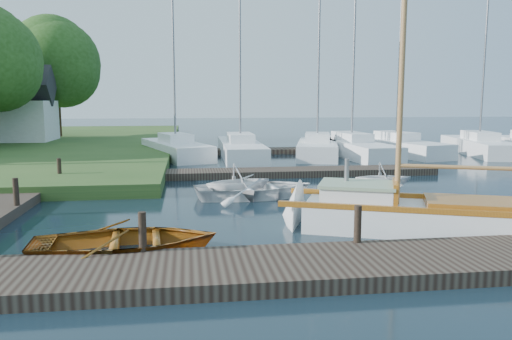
{
  "coord_description": "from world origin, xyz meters",
  "views": [
    {
      "loc": [
        -2.07,
        -14.97,
        3.31
      ],
      "look_at": [
        0.0,
        0.0,
        1.2
      ],
      "focal_mm": 35.0,
      "sensor_mm": 36.0,
      "label": 1
    }
  ],
  "objects": [
    {
      "name": "ground",
      "position": [
        0.0,
        0.0,
        0.0
      ],
      "size": [
        160.0,
        160.0,
        0.0
      ],
      "primitive_type": "plane",
      "color": "black",
      "rests_on": "ground"
    },
    {
      "name": "near_dock",
      "position": [
        0.0,
        -6.0,
        0.15
      ],
      "size": [
        18.0,
        2.2,
        0.3
      ],
      "primitive_type": "cube",
      "color": "black",
      "rests_on": "ground"
    },
    {
      "name": "left_dock",
      "position": [
        -8.0,
        2.0,
        0.15
      ],
      "size": [
        2.2,
        18.0,
        0.3
      ],
      "primitive_type": "cube",
      "color": "black",
      "rests_on": "ground"
    },
    {
      "name": "far_dock",
      "position": [
        2.0,
        6.5,
        0.15
      ],
      "size": [
        14.0,
        1.6,
        0.3
      ],
      "primitive_type": "cube",
      "color": "black",
      "rests_on": "ground"
    },
    {
      "name": "pontoon",
      "position": [
        10.0,
        16.0,
        0.15
      ],
      "size": [
        30.0,
        1.6,
        0.3
      ],
      "primitive_type": "cube",
      "color": "black",
      "rests_on": "ground"
    },
    {
      "name": "mooring_post_1",
      "position": [
        -3.0,
        -5.0,
        0.7
      ],
      "size": [
        0.16,
        0.16,
        0.8
      ],
      "primitive_type": "cylinder",
      "color": "black",
      "rests_on": "near_dock"
    },
    {
      "name": "mooring_post_2",
      "position": [
        1.5,
        -5.0,
        0.7
      ],
      "size": [
        0.16,
        0.16,
        0.8
      ],
      "primitive_type": "cylinder",
      "color": "black",
      "rests_on": "near_dock"
    },
    {
      "name": "mooring_post_4",
      "position": [
        -7.0,
        0.0,
        0.7
      ],
      "size": [
        0.16,
        0.16,
        0.8
      ],
      "primitive_type": "cylinder",
      "color": "black",
      "rests_on": "left_dock"
    },
    {
      "name": "mooring_post_5",
      "position": [
        -7.0,
        5.0,
        0.7
      ],
      "size": [
        0.16,
        0.16,
        0.8
      ],
      "primitive_type": "cylinder",
      "color": "black",
      "rests_on": "left_dock"
    },
    {
      "name": "sailboat",
      "position": [
        3.56,
        -3.2,
        0.34
      ],
      "size": [
        7.36,
        4.49,
        9.83
      ],
      "rotation": [
        0.0,
        0.0,
        -0.38
      ],
      "color": "white",
      "rests_on": "ground"
    },
    {
      "name": "dinghy",
      "position": [
        -3.42,
        -4.28,
        0.41
      ],
      "size": [
        4.15,
        3.11,
        0.82
      ],
      "primitive_type": "imported",
      "rotation": [
        0.0,
        0.0,
        1.65
      ],
      "color": "brown",
      "rests_on": "ground"
    },
    {
      "name": "tender_b",
      "position": [
        -0.34,
        1.98,
        0.63
      ],
      "size": [
        2.93,
        2.73,
        1.26
      ],
      "primitive_type": "imported",
      "rotation": [
        0.0,
        0.0,
        1.91
      ],
      "color": "white",
      "rests_on": "ground"
    },
    {
      "name": "tender_c",
      "position": [
        0.19,
        1.73,
        0.42
      ],
      "size": [
        4.36,
        3.33,
        0.84
      ],
      "primitive_type": "imported",
      "rotation": [
        0.0,
        0.0,
        1.68
      ],
      "color": "white",
      "rests_on": "ground"
    },
    {
      "name": "tender_d",
      "position": [
        5.18,
        2.63,
        0.56
      ],
      "size": [
        2.2,
        1.92,
        1.12
      ],
      "primitive_type": "imported",
      "rotation": [
        0.0,
        0.0,
        1.53
      ],
      "color": "white",
      "rests_on": "ground"
    },
    {
      "name": "marina_boat_0",
      "position": [
        -2.75,
        14.47,
        0.57
      ],
      "size": [
        4.48,
        7.97,
        10.63
      ],
      "rotation": [
        0.0,
        0.0,
        1.89
      ],
      "color": "white",
      "rests_on": "ground"
    },
    {
      "name": "marina_boat_1",
      "position": [
        1.03,
        14.14,
        0.56
      ],
      "size": [
        2.33,
        9.38,
        10.46
      ],
      "rotation": [
        0.0,
        0.0,
        1.56
      ],
      "color": "white",
      "rests_on": "ground"
    },
    {
      "name": "marina_boat_2",
      "position": [
        5.58,
        13.76,
        0.58
      ],
      "size": [
        4.03,
        7.68,
        11.18
      ],
      "rotation": [
        0.0,
        0.0,
        1.31
      ],
      "color": "white",
      "rests_on": "ground"
    },
    {
      "name": "marina_boat_3",
      "position": [
        7.76,
        13.94,
        0.57
      ],
      "size": [
        2.86,
        9.74,
        12.31
      ],
      "rotation": [
        0.0,
        0.0,
        1.64
      ],
      "color": "white",
      "rests_on": "ground"
    },
    {
      "name": "marina_boat_4",
      "position": [
        10.71,
        14.23,
        0.56
      ],
      "size": [
        4.03,
        8.39,
        10.15
      ],
      "rotation": [
        0.0,
        0.0,
        1.81
      ],
      "color": "white",
      "rests_on": "ground"
    },
    {
      "name": "marina_boat_5",
      "position": [
        15.98,
        13.82,
        0.56
      ],
      "size": [
        3.82,
        8.68,
        10.46
      ],
      "rotation": [
        0.0,
        0.0,
        1.37
      ],
      "color": "white",
      "rests_on": "ground"
    },
    {
      "name": "house_c",
      "position": [
        -14.0,
        22.0,
        2.58
      ],
      "size": [
        5.25,
        4.0,
        5.28
      ],
      "color": "silver",
      "rests_on": "shore"
    },
    {
      "name": "tree_7",
      "position": [
        -12.0,
        26.05,
        6.2
      ],
      "size": [
        6.83,
        6.83,
        9.38
      ],
      "color": "#332114",
      "rests_on": "shore"
    }
  ]
}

